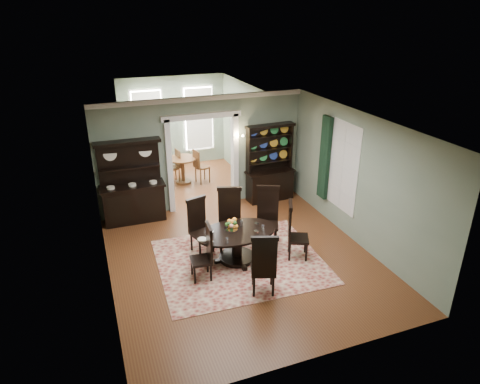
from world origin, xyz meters
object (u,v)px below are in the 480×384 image
object	(u,v)px
sideboard	(133,194)
parlor_table	(183,167)
dining_table	(237,240)
welsh_dresser	(270,173)

from	to	relation	value
sideboard	parlor_table	bearing A→B (deg)	49.70
sideboard	dining_table	bearing A→B (deg)	-55.34
sideboard	welsh_dresser	size ratio (longest dim) A/B	0.97
dining_table	parlor_table	size ratio (longest dim) A/B	2.09
dining_table	sideboard	world-z (taller)	sideboard
welsh_dresser	parlor_table	world-z (taller)	welsh_dresser
sideboard	parlor_table	world-z (taller)	sideboard
sideboard	welsh_dresser	world-z (taller)	welsh_dresser
welsh_dresser	parlor_table	bearing A→B (deg)	132.20
dining_table	sideboard	bearing A→B (deg)	119.74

